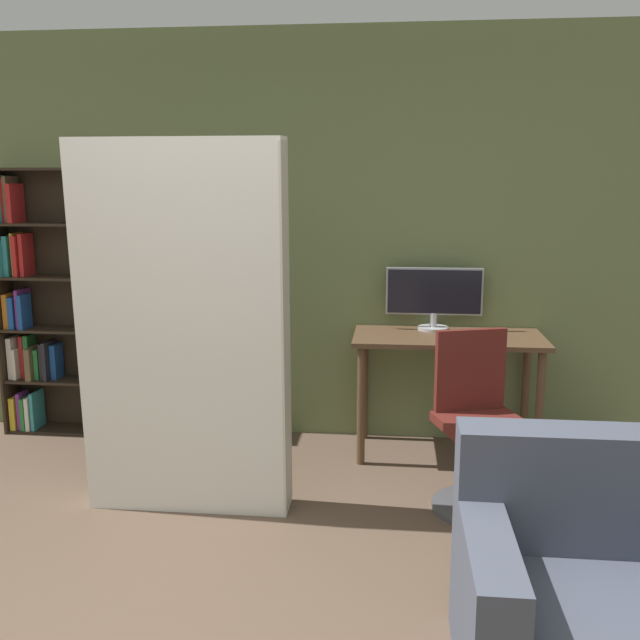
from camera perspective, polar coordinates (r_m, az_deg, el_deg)
The scene contains 7 objects.
wall_back at distance 4.83m, azimuth -4.24°, elevation 6.52°, with size 8.00×0.06×2.70m.
desk at distance 4.56m, azimuth 10.19°, elevation -2.68°, with size 1.18×0.58×0.78m.
monitor at distance 4.65m, azimuth 9.11°, elevation 1.98°, with size 0.62×0.20×0.40m.
office_chair at distance 3.94m, azimuth 12.60°, elevation -9.13°, with size 0.55×0.55×0.94m.
bookshelf at distance 5.26m, azimuth -21.00°, elevation 0.97°, with size 0.76×0.26×1.82m.
mattress_near at distance 3.73m, azimuth -10.73°, elevation -0.85°, with size 1.07×0.29×1.94m.
armchair at distance 2.75m, azimuth 20.48°, elevation -20.37°, with size 0.85×0.80×0.85m.
Camera 1 is at (0.85, -1.91, 1.72)m, focal length 40.00 mm.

